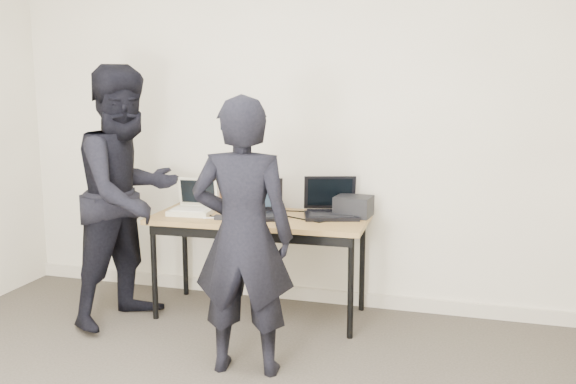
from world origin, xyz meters
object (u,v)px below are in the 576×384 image
at_px(laptop_center, 259,208).
at_px(equipment_box, 354,206).
at_px(laptop_beige, 193,206).
at_px(person_observer, 128,196).
at_px(leather_satchel, 246,192).
at_px(desk, 259,225).
at_px(person_typist, 243,237).
at_px(laptop_right, 331,207).

distance_m(laptop_center, equipment_box, 0.66).
relative_size(laptop_beige, person_observer, 0.18).
bearing_deg(equipment_box, person_observer, -160.74).
distance_m(laptop_beige, leather_satchel, 0.40).
distance_m(leather_satchel, equipment_box, 0.81).
height_order(desk, laptop_center, laptop_center).
distance_m(laptop_beige, laptop_center, 0.49).
distance_m(laptop_center, leather_satchel, 0.30).
relative_size(desk, leather_satchel, 3.98).
relative_size(equipment_box, person_typist, 0.15).
distance_m(laptop_center, person_observer, 0.90).
bearing_deg(laptop_center, person_typist, -96.54).
height_order(laptop_right, person_typist, person_typist).
xyz_separation_m(laptop_right, equipment_box, (0.16, 0.03, 0.01)).
distance_m(equipment_box, person_observer, 1.55).
xyz_separation_m(desk, laptop_beige, (-0.49, -0.02, 0.11)).
bearing_deg(equipment_box, desk, -163.05).
xyz_separation_m(desk, person_observer, (-0.83, -0.32, 0.22)).
height_order(desk, person_typist, person_typist).
distance_m(desk, leather_satchel, 0.34).
xyz_separation_m(equipment_box, person_observer, (-1.46, -0.51, 0.09)).
bearing_deg(leather_satchel, laptop_beige, -149.90).
xyz_separation_m(laptop_right, leather_satchel, (-0.65, 0.07, 0.07)).
height_order(desk, leather_satchel, leather_satchel).
xyz_separation_m(leather_satchel, equipment_box, (0.81, -0.04, -0.06)).
bearing_deg(laptop_beige, desk, -2.13).
distance_m(laptop_right, person_observer, 1.40).
height_order(desk, person_observer, person_observer).
relative_size(laptop_center, leather_satchel, 1.10).
bearing_deg(leather_satchel, laptop_center, -59.69).
relative_size(desk, laptop_right, 3.36).
distance_m(laptop_center, person_typist, 0.88).
xyz_separation_m(equipment_box, person_typist, (-0.43, -1.05, 0.00)).
bearing_deg(person_observer, leather_satchel, -30.81).
height_order(laptop_center, laptop_right, laptop_right).
xyz_separation_m(laptop_beige, laptop_center, (0.49, 0.02, 0.01)).
bearing_deg(laptop_center, laptop_right, -0.58).
xyz_separation_m(laptop_beige, person_observer, (-0.34, -0.30, 0.11)).
xyz_separation_m(desk, person_typist, (0.19, -0.86, 0.13)).
relative_size(desk, laptop_beige, 4.80).
bearing_deg(person_typist, desk, -85.58).
bearing_deg(equipment_box, laptop_center, -163.12).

